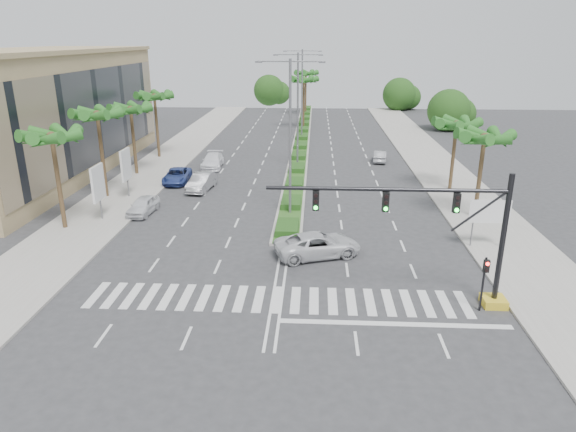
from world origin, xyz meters
name	(u,v)px	position (x,y,z in m)	size (l,w,h in m)	color
ground	(277,300)	(0.00, 0.00, 0.00)	(160.00, 160.00, 0.00)	#333335
footpath_right	(463,196)	(15.20, 20.00, 0.07)	(6.00, 120.00, 0.15)	gray
footpath_left	(129,190)	(-15.20, 20.00, 0.07)	(6.00, 120.00, 0.15)	gray
median	(301,141)	(0.00, 45.00, 0.10)	(2.20, 75.00, 0.20)	gray
median_grass	(301,140)	(0.00, 45.00, 0.22)	(1.80, 75.00, 0.04)	#25521C
building	(39,116)	(-26.00, 26.00, 6.00)	(12.00, 36.00, 12.00)	tan
signal_gantry	(457,244)	(9.27, 0.00, 3.46)	(12.60, 1.20, 7.20)	gold
pedestrian_signal	(485,276)	(10.60, -0.68, 2.04)	(0.28, 0.36, 3.00)	black
direction_sign	(490,213)	(13.50, 7.99, 2.45)	(2.70, 0.11, 3.40)	slate
billboard_near	(98,184)	(-14.50, 12.00, 2.96)	(0.18, 2.10, 4.35)	slate
billboard_far	(126,165)	(-14.50, 18.00, 2.96)	(0.18, 2.10, 4.35)	slate
palm_left_near	(52,139)	(-16.50, 10.00, 6.69)	(4.57, 4.68, 7.55)	brown
palm_left_mid	(98,117)	(-16.50, 18.00, 7.08)	(4.57, 4.68, 7.95)	brown
palm_left_far	(131,111)	(-16.50, 26.00, 6.50)	(4.57, 4.68, 7.35)	brown
palm_left_end	(155,98)	(-16.50, 34.00, 6.88)	(4.57, 4.68, 7.75)	brown
palm_right_near	(484,140)	(14.50, 14.00, 6.20)	(4.57, 4.68, 7.05)	brown
palm_right_far	(456,126)	(14.50, 22.00, 5.91)	(4.57, 4.68, 6.75)	brown
palm_median_a	(304,81)	(0.00, 55.00, 7.17)	(4.57, 4.68, 8.05)	brown
palm_median_b	(306,75)	(0.00, 70.00, 7.17)	(4.57, 4.68, 8.05)	brown
streetlight_near	(290,130)	(0.00, 14.00, 6.81)	(5.10, 0.25, 12.00)	slate
streetlight_mid	(298,104)	(0.00, 30.00, 6.81)	(5.10, 0.25, 12.00)	slate
streetlight_far	(302,90)	(0.00, 46.00, 6.81)	(5.10, 0.25, 12.00)	slate
car_parked_a	(143,206)	(-11.80, 13.72, 0.69)	(1.62, 4.03, 1.37)	silver
car_parked_b	(202,182)	(-8.56, 20.70, 0.77)	(1.64, 4.69, 1.55)	#ABAAAF
car_parked_c	(177,176)	(-11.50, 23.18, 0.68)	(2.27, 4.93, 1.37)	navy
car_parked_d	(212,161)	(-9.24, 29.48, 0.74)	(2.07, 5.09, 1.48)	white
car_crossing	(318,245)	(2.20, 6.03, 0.78)	(2.57, 5.58, 1.55)	silver
car_right	(380,156)	(9.32, 33.29, 0.65)	(1.38, 3.95, 1.30)	#A9A9AE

